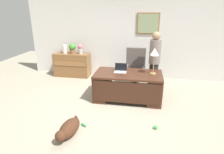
{
  "coord_description": "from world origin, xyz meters",
  "views": [
    {
      "loc": [
        0.66,
        -4.03,
        2.33
      ],
      "look_at": [
        -0.1,
        0.3,
        0.75
      ],
      "focal_mm": 30.49,
      "sensor_mm": 36.0,
      "label": 1
    }
  ],
  "objects_px": {
    "desk": "(128,86)",
    "desk_lamp": "(154,54)",
    "credenza": "(72,65)",
    "armchair": "(135,70)",
    "person_standing": "(154,61)",
    "dog_toy_bone": "(84,125)",
    "laptop": "(121,70)",
    "dog_toy_ball": "(156,127)",
    "vase_with_flowers": "(80,48)",
    "vase_empty": "(65,49)",
    "potted_plant": "(72,48)",
    "dog_lying": "(69,129)"
  },
  "relations": [
    {
      "from": "laptop",
      "to": "potted_plant",
      "type": "height_order",
      "value": "potted_plant"
    },
    {
      "from": "person_standing",
      "to": "desk_lamp",
      "type": "height_order",
      "value": "person_standing"
    },
    {
      "from": "desk",
      "to": "dog_toy_bone",
      "type": "height_order",
      "value": "desk"
    },
    {
      "from": "desk",
      "to": "desk_lamp",
      "type": "relative_size",
      "value": 2.6
    },
    {
      "from": "person_standing",
      "to": "vase_with_flowers",
      "type": "relative_size",
      "value": 5.06
    },
    {
      "from": "dog_lying",
      "to": "vase_with_flowers",
      "type": "distance_m",
      "value": 3.59
    },
    {
      "from": "armchair",
      "to": "desk_lamp",
      "type": "height_order",
      "value": "desk_lamp"
    },
    {
      "from": "dog_lying",
      "to": "potted_plant",
      "type": "bearing_deg",
      "value": 109.12
    },
    {
      "from": "potted_plant",
      "to": "dog_toy_ball",
      "type": "relative_size",
      "value": 4.43
    },
    {
      "from": "credenza",
      "to": "armchair",
      "type": "height_order",
      "value": "armchair"
    },
    {
      "from": "laptop",
      "to": "desk_lamp",
      "type": "distance_m",
      "value": 0.98
    },
    {
      "from": "armchair",
      "to": "desk_lamp",
      "type": "distance_m",
      "value": 1.32
    },
    {
      "from": "dog_lying",
      "to": "potted_plant",
      "type": "xyz_separation_m",
      "value": [
        -1.17,
        3.38,
        0.88
      ]
    },
    {
      "from": "person_standing",
      "to": "desk_lamp",
      "type": "bearing_deg",
      "value": -93.95
    },
    {
      "from": "person_standing",
      "to": "dog_toy_bone",
      "type": "height_order",
      "value": "person_standing"
    },
    {
      "from": "laptop",
      "to": "dog_toy_ball",
      "type": "bearing_deg",
      "value": -56.27
    },
    {
      "from": "vase_with_flowers",
      "to": "dog_toy_bone",
      "type": "height_order",
      "value": "vase_with_flowers"
    },
    {
      "from": "desk_lamp",
      "to": "dog_toy_ball",
      "type": "height_order",
      "value": "desk_lamp"
    },
    {
      "from": "potted_plant",
      "to": "dog_toy_bone",
      "type": "distance_m",
      "value": 3.45
    },
    {
      "from": "armchair",
      "to": "vase_with_flowers",
      "type": "height_order",
      "value": "armchair"
    },
    {
      "from": "vase_with_flowers",
      "to": "desk_lamp",
      "type": "bearing_deg",
      "value": -31.38
    },
    {
      "from": "laptop",
      "to": "dog_lying",
      "type": "bearing_deg",
      "value": -111.42
    },
    {
      "from": "credenza",
      "to": "vase_with_flowers",
      "type": "xyz_separation_m",
      "value": [
        0.34,
        0.0,
        0.61
      ]
    },
    {
      "from": "vase_empty",
      "to": "potted_plant",
      "type": "height_order",
      "value": "potted_plant"
    },
    {
      "from": "person_standing",
      "to": "dog_toy_ball",
      "type": "xyz_separation_m",
      "value": [
        0.03,
        -2.05,
        -0.86
      ]
    },
    {
      "from": "credenza",
      "to": "desk_lamp",
      "type": "bearing_deg",
      "value": -28.14
    },
    {
      "from": "desk",
      "to": "credenza",
      "type": "bearing_deg",
      "value": 143.97
    },
    {
      "from": "armchair",
      "to": "dog_lying",
      "type": "bearing_deg",
      "value": -110.99
    },
    {
      "from": "desk_lamp",
      "to": "dog_toy_ball",
      "type": "relative_size",
      "value": 8.29
    },
    {
      "from": "desk",
      "to": "potted_plant",
      "type": "height_order",
      "value": "potted_plant"
    },
    {
      "from": "vase_empty",
      "to": "potted_plant",
      "type": "xyz_separation_m",
      "value": [
        0.28,
        0.0,
        0.05
      ]
    },
    {
      "from": "laptop",
      "to": "desk_lamp",
      "type": "bearing_deg",
      "value": -1.91
    },
    {
      "from": "vase_empty",
      "to": "desk",
      "type": "bearing_deg",
      "value": -33.34
    },
    {
      "from": "desk",
      "to": "laptop",
      "type": "relative_size",
      "value": 5.48
    },
    {
      "from": "vase_with_flowers",
      "to": "potted_plant",
      "type": "relative_size",
      "value": 0.96
    },
    {
      "from": "vase_with_flowers",
      "to": "credenza",
      "type": "bearing_deg",
      "value": -179.79
    },
    {
      "from": "laptop",
      "to": "dog_toy_bone",
      "type": "distance_m",
      "value": 1.81
    },
    {
      "from": "laptop",
      "to": "dog_toy_bone",
      "type": "bearing_deg",
      "value": -110.28
    },
    {
      "from": "desk",
      "to": "dog_toy_ball",
      "type": "height_order",
      "value": "desk"
    },
    {
      "from": "person_standing",
      "to": "laptop",
      "type": "bearing_deg",
      "value": -143.22
    },
    {
      "from": "vase_empty",
      "to": "potted_plant",
      "type": "relative_size",
      "value": 0.84
    },
    {
      "from": "laptop",
      "to": "desk_lamp",
      "type": "relative_size",
      "value": 0.47
    },
    {
      "from": "vase_with_flowers",
      "to": "dog_toy_ball",
      "type": "height_order",
      "value": "vase_with_flowers"
    },
    {
      "from": "credenza",
      "to": "potted_plant",
      "type": "distance_m",
      "value": 0.62
    },
    {
      "from": "armchair",
      "to": "person_standing",
      "type": "distance_m",
      "value": 0.72
    },
    {
      "from": "vase_with_flowers",
      "to": "vase_empty",
      "type": "height_order",
      "value": "vase_with_flowers"
    },
    {
      "from": "desk",
      "to": "vase_empty",
      "type": "xyz_separation_m",
      "value": [
        -2.41,
        1.59,
        0.58
      ]
    },
    {
      "from": "potted_plant",
      "to": "desk",
      "type": "bearing_deg",
      "value": -36.7
    },
    {
      "from": "credenza",
      "to": "dog_toy_bone",
      "type": "bearing_deg",
      "value": -65.05
    },
    {
      "from": "credenza",
      "to": "potted_plant",
      "type": "bearing_deg",
      "value": 1.42
    }
  ]
}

